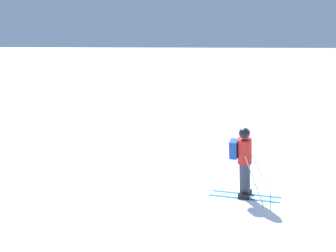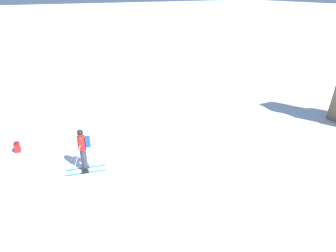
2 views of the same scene
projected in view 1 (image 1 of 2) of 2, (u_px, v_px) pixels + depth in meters
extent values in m
plane|color=white|center=(243.00, 186.00, 12.48)|extent=(300.00, 300.00, 0.00)
cube|color=#1E7AC6|center=(244.00, 199.00, 11.49)|extent=(0.49, 1.72, 0.01)
cube|color=#1E7AC6|center=(246.00, 194.00, 11.82)|extent=(0.49, 1.72, 0.01)
cube|color=black|center=(244.00, 196.00, 11.48)|extent=(0.20, 0.30, 0.12)
cube|color=black|center=(246.00, 192.00, 11.81)|extent=(0.20, 0.30, 0.12)
cylinder|color=#2D3342|center=(245.00, 178.00, 11.45)|extent=(0.48, 0.35, 0.86)
cylinder|color=red|center=(245.00, 151.00, 11.16)|extent=(0.54, 0.44, 0.70)
sphere|color=tan|center=(244.00, 134.00, 10.99)|extent=(0.32, 0.29, 0.28)
sphere|color=black|center=(244.00, 133.00, 10.98)|extent=(0.37, 0.33, 0.32)
cube|color=#194293|center=(234.00, 149.00, 11.23)|extent=(0.40, 0.26, 0.49)
cylinder|color=#B7B7BC|center=(255.00, 182.00, 10.93)|extent=(0.28, 0.48, 1.17)
cylinder|color=#B7B7BC|center=(260.00, 170.00, 11.71)|extent=(0.59, 0.68, 1.27)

